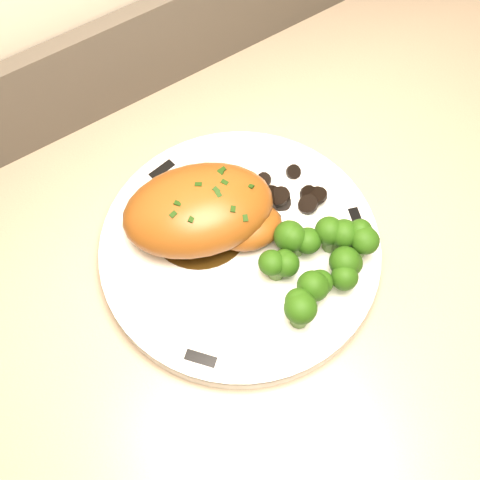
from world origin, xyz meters
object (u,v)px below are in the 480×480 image
counter (295,374)px  chicken_breast (204,212)px  broccoli_florets (318,263)px  plate (240,249)px

counter → chicken_breast: 0.47m
chicken_breast → counter: bearing=-33.1°
chicken_breast → broccoli_florets: bearing=-40.9°
plate → chicken_breast: (-0.02, 0.04, 0.04)m
counter → broccoli_florets: (-0.02, -0.00, 0.44)m
plate → broccoli_florets: size_ratio=2.47×
counter → broccoli_florets: counter is taller
plate → broccoli_florets: (0.05, -0.07, 0.03)m
counter → broccoli_florets: 0.44m
counter → chicken_breast: (-0.08, 0.10, 0.45)m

